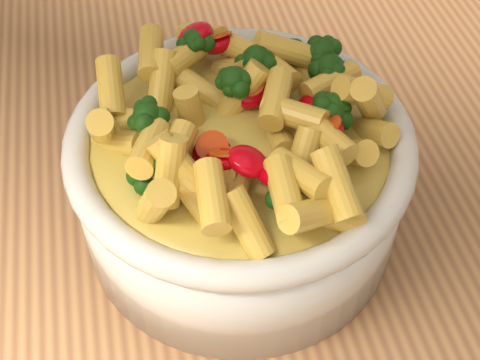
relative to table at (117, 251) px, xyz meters
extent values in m
cube|color=#AF7A4B|center=(0.00, 0.00, 0.08)|extent=(1.20, 0.80, 0.04)
cylinder|color=#AF7A4B|center=(0.55, 0.35, -0.37)|extent=(0.05, 0.05, 0.86)
cylinder|color=silver|center=(0.12, -0.07, 0.16)|extent=(0.27, 0.27, 0.11)
ellipsoid|color=silver|center=(0.12, -0.07, 0.12)|extent=(0.25, 0.25, 0.04)
torus|color=silver|center=(0.12, -0.07, 0.21)|extent=(0.28, 0.28, 0.02)
ellipsoid|color=#E6CC4E|center=(0.12, -0.07, 0.21)|extent=(0.24, 0.24, 0.03)
camera|label=1|loc=(0.04, -0.43, 0.58)|focal=50.00mm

